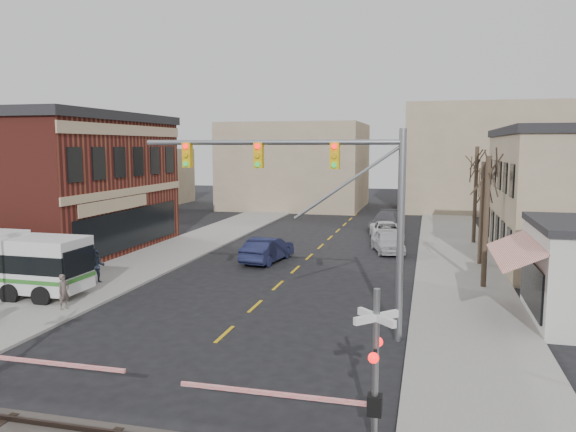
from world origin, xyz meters
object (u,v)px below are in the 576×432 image
object	(u,v)px
car_a	(388,241)
pedestrian_near	(64,292)
pedestrian_far	(97,266)
traffic_signal_mast	(326,188)
car_b	(267,249)
car_c	(386,231)
car_d	(386,221)
rr_crossing_east	(358,369)

from	to	relation	value
car_a	pedestrian_near	bearing A→B (deg)	-141.53
car_a	pedestrian_near	size ratio (longest dim) A/B	2.85
pedestrian_near	pedestrian_far	size ratio (longest dim) A/B	0.89
traffic_signal_mast	car_b	world-z (taller)	traffic_signal_mast
car_b	pedestrian_far	distance (m)	10.71
traffic_signal_mast	pedestrian_near	xyz separation A→B (m)	(-11.84, 0.15, -4.84)
car_c	car_d	bearing A→B (deg)	83.78
car_d	car_b	bearing A→B (deg)	-106.45
car_c	pedestrian_far	size ratio (longest dim) A/B	2.84
rr_crossing_east	car_c	xyz separation A→B (m)	(-1.62, 31.14, -1.27)
car_a	pedestrian_far	distance (m)	19.48
pedestrian_far	traffic_signal_mast	bearing A→B (deg)	-48.79
traffic_signal_mast	car_a	world-z (taller)	traffic_signal_mast
rr_crossing_east	car_a	world-z (taller)	rr_crossing_east
car_a	pedestrian_far	xyz separation A→B (m)	(-14.34, -13.18, 0.24)
pedestrian_near	car_c	bearing A→B (deg)	-15.16
rr_crossing_east	pedestrian_far	distance (m)	20.09
rr_crossing_east	pedestrian_near	world-z (taller)	rr_crossing_east
car_d	pedestrian_near	size ratio (longest dim) A/B	3.57
car_d	pedestrian_far	size ratio (longest dim) A/B	3.19
car_d	rr_crossing_east	bearing A→B (deg)	-81.20
car_c	rr_crossing_east	bearing A→B (deg)	-97.68
rr_crossing_east	car_a	bearing A→B (deg)	92.52
pedestrian_far	car_c	bearing A→B (deg)	24.29
rr_crossing_east	car_c	bearing A→B (deg)	92.97
rr_crossing_east	car_c	size ratio (longest dim) A/B	1.11
rr_crossing_east	pedestrian_near	size ratio (longest dim) A/B	3.53
rr_crossing_east	pedestrian_far	bearing A→B (deg)	140.51
car_d	traffic_signal_mast	bearing A→B (deg)	-84.86
rr_crossing_east	pedestrian_far	xyz separation A→B (m)	(-15.49, 12.76, -0.96)
traffic_signal_mast	rr_crossing_east	size ratio (longest dim) A/B	1.85
traffic_signal_mast	car_c	distance (m)	23.78
car_c	pedestrian_far	xyz separation A→B (m)	(-13.87, -18.38, 0.31)
car_a	pedestrian_near	xyz separation A→B (m)	(-12.96, -17.88, 0.14)
rr_crossing_east	pedestrian_near	xyz separation A→B (m)	(-14.10, 8.06, -1.05)
traffic_signal_mast	pedestrian_far	world-z (taller)	traffic_signal_mast
car_a	car_d	distance (m)	10.44
car_d	pedestrian_far	xyz separation A→B (m)	(-13.47, -23.58, 0.19)
car_a	car_d	bearing A→B (deg)	79.23
car_a	car_c	xyz separation A→B (m)	(-0.47, 5.20, -0.07)
rr_crossing_east	pedestrian_near	distance (m)	16.28
traffic_signal_mast	car_b	distance (m)	15.04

